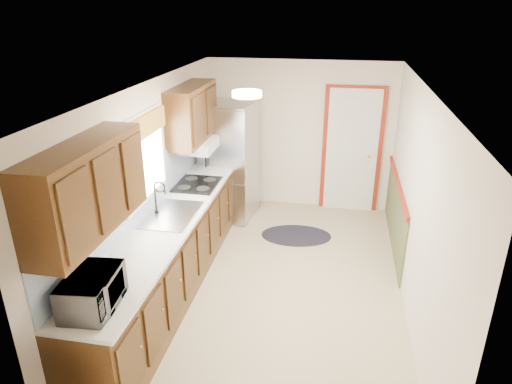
% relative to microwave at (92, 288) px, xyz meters
% --- Properties ---
extents(room_shell, '(3.20, 5.20, 2.52)m').
position_rel_microwave_xyz_m(room_shell, '(1.20, 1.95, 0.07)').
color(room_shell, tan).
rests_on(room_shell, ground).
extents(kitchen_run, '(0.63, 4.00, 2.20)m').
position_rel_microwave_xyz_m(kitchen_run, '(-0.04, 1.66, -0.32)').
color(kitchen_run, '#3A210D').
rests_on(kitchen_run, ground).
extents(back_wall_trim, '(1.12, 2.30, 2.08)m').
position_rel_microwave_xyz_m(back_wall_trim, '(2.19, 4.16, -0.24)').
color(back_wall_trim, maroon).
rests_on(back_wall_trim, ground).
extents(ceiling_fixture, '(0.30, 0.30, 0.06)m').
position_rel_microwave_xyz_m(ceiling_fixture, '(0.90, 1.75, 1.23)').
color(ceiling_fixture, '#FFD88C').
rests_on(ceiling_fixture, room_shell).
extents(microwave, '(0.36, 0.57, 0.37)m').
position_rel_microwave_xyz_m(microwave, '(0.00, 0.00, 0.00)').
color(microwave, white).
rests_on(microwave, kitchen_run).
extents(refrigerator, '(0.85, 0.81, 1.83)m').
position_rel_microwave_xyz_m(refrigerator, '(0.18, 3.80, -0.21)').
color(refrigerator, '#B7B7BC').
rests_on(refrigerator, ground).
extents(rug, '(1.10, 0.77, 0.01)m').
position_rel_microwave_xyz_m(rug, '(1.31, 3.27, -1.12)').
color(rug, black).
rests_on(rug, ground).
extents(cooktop, '(0.54, 0.65, 0.02)m').
position_rel_microwave_xyz_m(cooktop, '(0.01, 2.70, -0.17)').
color(cooktop, black).
rests_on(cooktop, kitchen_run).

